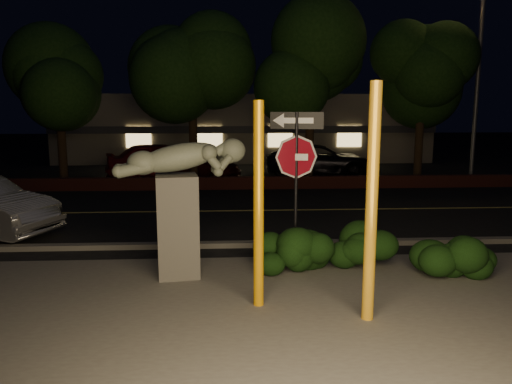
% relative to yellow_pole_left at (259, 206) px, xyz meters
% --- Properties ---
extents(ground, '(90.00, 90.00, 0.00)m').
position_rel_yellow_pole_left_xyz_m(ground, '(0.56, 10.66, -1.68)').
color(ground, black).
rests_on(ground, ground).
extents(patio, '(14.00, 6.00, 0.02)m').
position_rel_yellow_pole_left_xyz_m(patio, '(0.56, -0.34, -1.67)').
color(patio, '#4C4944').
rests_on(patio, ground).
extents(road, '(80.00, 8.00, 0.01)m').
position_rel_yellow_pole_left_xyz_m(road, '(0.56, 7.66, -1.68)').
color(road, black).
rests_on(road, ground).
extents(lane_marking, '(80.00, 0.12, 0.00)m').
position_rel_yellow_pole_left_xyz_m(lane_marking, '(0.56, 7.66, -1.67)').
color(lane_marking, gold).
rests_on(lane_marking, road).
extents(curb, '(80.00, 0.25, 0.12)m').
position_rel_yellow_pole_left_xyz_m(curb, '(0.56, 3.56, -1.62)').
color(curb, '#4C4944').
rests_on(curb, ground).
extents(brick_wall, '(40.00, 0.35, 0.50)m').
position_rel_yellow_pole_left_xyz_m(brick_wall, '(0.56, 11.96, -1.43)').
color(brick_wall, '#4E1E19').
rests_on(brick_wall, ground).
extents(parking_lot, '(40.00, 12.00, 0.01)m').
position_rel_yellow_pole_left_xyz_m(parking_lot, '(0.56, 17.66, -1.68)').
color(parking_lot, black).
rests_on(parking_lot, ground).
extents(building, '(22.00, 10.20, 4.00)m').
position_rel_yellow_pole_left_xyz_m(building, '(0.56, 25.65, 0.32)').
color(building, '#6D6657').
rests_on(building, ground).
extents(tree_far_a, '(4.60, 4.60, 7.43)m').
position_rel_yellow_pole_left_xyz_m(tree_far_a, '(-7.44, 13.66, 3.66)').
color(tree_far_a, black).
rests_on(tree_far_a, ground).
extents(tree_far_b, '(5.20, 5.20, 8.41)m').
position_rel_yellow_pole_left_xyz_m(tree_far_b, '(-1.94, 13.86, 4.37)').
color(tree_far_b, black).
rests_on(tree_far_b, ground).
extents(tree_far_c, '(4.80, 4.80, 7.84)m').
position_rel_yellow_pole_left_xyz_m(tree_far_c, '(3.06, 13.46, 3.98)').
color(tree_far_c, black).
rests_on(tree_far_c, ground).
extents(tree_far_d, '(4.40, 4.40, 7.42)m').
position_rel_yellow_pole_left_xyz_m(tree_far_d, '(8.06, 13.96, 3.73)').
color(tree_far_d, black).
rests_on(tree_far_d, ground).
extents(yellow_pole_left, '(0.17, 0.17, 3.37)m').
position_rel_yellow_pole_left_xyz_m(yellow_pole_left, '(0.00, 0.00, 0.00)').
color(yellow_pole_left, '#F9A60C').
rests_on(yellow_pole_left, ground).
extents(yellow_pole_right, '(0.18, 0.18, 3.63)m').
position_rel_yellow_pole_left_xyz_m(yellow_pole_right, '(1.65, -0.65, 0.13)').
color(yellow_pole_right, yellow).
rests_on(yellow_pole_right, ground).
extents(signpost, '(1.06, 0.22, 3.16)m').
position_rel_yellow_pole_left_xyz_m(signpost, '(0.91, 2.21, 0.56)').
color(signpost, black).
rests_on(signpost, ground).
extents(sculpture, '(2.50, 1.00, 2.67)m').
position_rel_yellow_pole_left_xyz_m(sculpture, '(-1.41, 1.59, -0.04)').
color(sculpture, '#4C4944').
rests_on(sculpture, ground).
extents(hedge_center, '(2.08, 1.53, 0.98)m').
position_rel_yellow_pole_left_xyz_m(hedge_center, '(0.78, 1.69, -1.19)').
color(hedge_center, black).
rests_on(hedge_center, ground).
extents(hedge_right, '(1.68, 1.30, 0.98)m').
position_rel_yellow_pole_left_xyz_m(hedge_right, '(2.32, 1.96, -1.20)').
color(hedge_right, black).
rests_on(hedge_right, ground).
extents(hedge_far_right, '(1.63, 1.32, 0.98)m').
position_rel_yellow_pole_left_xyz_m(hedge_far_right, '(3.93, 1.19, -1.19)').
color(hedge_far_right, black).
rests_on(hedge_far_right, ground).
extents(streetlight, '(1.33, 0.39, 8.83)m').
position_rel_yellow_pole_left_xyz_m(streetlight, '(10.15, 13.59, 3.57)').
color(streetlight, '#535459').
rests_on(streetlight, ground).
extents(parked_car_red, '(5.28, 3.12, 1.68)m').
position_rel_yellow_pole_left_xyz_m(parked_car_red, '(-3.55, 15.33, -0.84)').
color(parked_car_red, maroon).
rests_on(parked_car_red, ground).
extents(parked_car_darkred, '(4.68, 2.72, 1.28)m').
position_rel_yellow_pole_left_xyz_m(parked_car_darkred, '(-2.04, 14.97, -1.05)').
color(parked_car_darkred, '#43110F').
rests_on(parked_car_darkred, ground).
extents(parked_car_dark, '(5.50, 3.03, 1.46)m').
position_rel_yellow_pole_left_xyz_m(parked_car_dark, '(4.01, 15.84, -0.95)').
color(parked_car_dark, black).
rests_on(parked_car_dark, ground).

